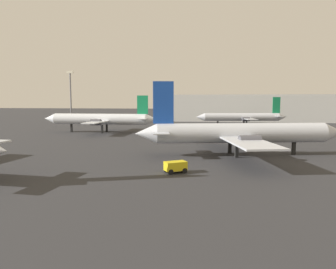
{
  "coord_description": "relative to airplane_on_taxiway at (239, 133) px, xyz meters",
  "views": [
    {
      "loc": [
        0.45,
        -9.37,
        8.1
      ],
      "look_at": [
        -7.64,
        45.56,
        2.1
      ],
      "focal_mm": 33.72,
      "sensor_mm": 36.0,
      "label": 1
    }
  ],
  "objects": [
    {
      "name": "terminal_building",
      "position": [
        11.9,
        84.71,
        1.84
      ],
      "size": [
        76.53,
        23.65,
        10.31
      ],
      "primitive_type": "cube",
      "color": "#B7B7B2",
      "rests_on": "ground_plane"
    },
    {
      "name": "baggage_cart",
      "position": [
        -7.88,
        -12.82,
        -2.56
      ],
      "size": [
        2.73,
        2.35,
        1.3
      ],
      "rotation": [
        0.0,
        0.0,
        3.68
      ],
      "color": "gold",
      "rests_on": "ground_plane"
    },
    {
      "name": "airplane_far_left",
      "position": [
        -32.01,
        28.88,
        0.11
      ],
      "size": [
        29.85,
        21.0,
        9.32
      ],
      "rotation": [
        0.0,
        0.0,
        3.14
      ],
      "color": "silver",
      "rests_on": "ground_plane"
    },
    {
      "name": "airplane_far_right",
      "position": [
        5.21,
        55.11,
        -0.43
      ],
      "size": [
        29.04,
        17.35,
        9.19
      ],
      "rotation": [
        0.0,
        0.0,
        3.32
      ],
      "color": "silver",
      "rests_on": "ground_plane"
    },
    {
      "name": "light_mast_left",
      "position": [
        -55.08,
        60.81,
        7.23
      ],
      "size": [
        2.4,
        0.5,
        18.6
      ],
      "color": "slate",
      "rests_on": "ground_plane"
    },
    {
      "name": "airplane_on_taxiway",
      "position": [
        0.0,
        0.0,
        0.0
      ],
      "size": [
        31.39,
        27.37,
        10.83
      ],
      "rotation": [
        0.0,
        0.0,
        0.22
      ],
      "color": "silver",
      "rests_on": "ground_plane"
    }
  ]
}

